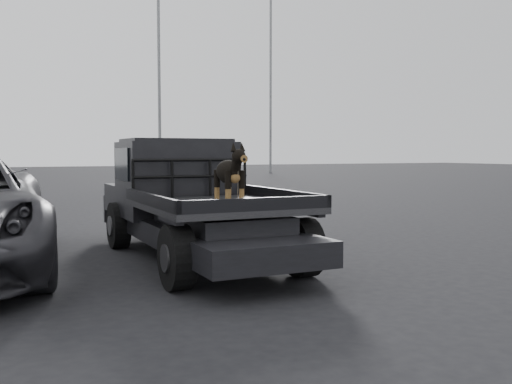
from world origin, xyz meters
name	(u,v)px	position (x,y,z in m)	size (l,w,h in m)	color
ground	(277,274)	(0.00, 0.00, 0.00)	(120.00, 120.00, 0.00)	black
flatbed_ute	(196,228)	(-0.61, 1.41, 0.46)	(2.00, 5.40, 0.92)	black
ute_cab	(176,166)	(-0.61, 2.36, 1.36)	(1.72, 1.30, 0.88)	black
headache_rack	(191,178)	(-0.61, 1.61, 1.20)	(1.80, 0.08, 0.55)	black
dog	(229,176)	(-0.71, -0.10, 1.29)	(0.32, 0.60, 0.74)	black
distant_car_b	(153,164)	(6.71, 31.15, 0.79)	(2.23, 5.48, 1.59)	#4E4E53
floodlight_mid	(159,52)	(6.18, 27.44, 7.61)	(1.08, 0.28, 14.03)	slate
floodlight_far	(271,63)	(16.32, 32.60, 8.36)	(1.08, 0.28, 15.50)	slate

